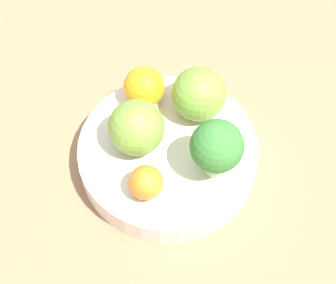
{
  "coord_description": "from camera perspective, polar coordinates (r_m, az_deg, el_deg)",
  "views": [
    {
      "loc": [
        0.29,
        -0.16,
        0.57
      ],
      "look_at": [
        0.0,
        0.0,
        0.06
      ],
      "focal_mm": 60.0,
      "sensor_mm": 36.0,
      "label": 1
    }
  ],
  "objects": [
    {
      "name": "table_surface",
      "position": [
        0.65,
        -0.0,
        -2.52
      ],
      "size": [
        1.2,
        1.2,
        0.02
      ],
      "color": "#936D4C",
      "rests_on": "ground_plane"
    },
    {
      "name": "apple_red",
      "position": [
        0.59,
        -3.23,
        1.48
      ],
      "size": [
        0.06,
        0.06,
        0.06
      ],
      "color": "olive",
      "rests_on": "bowl"
    },
    {
      "name": "bowl",
      "position": [
        0.63,
        -0.0,
        -1.31
      ],
      "size": [
        0.2,
        0.2,
        0.03
      ],
      "color": "silver",
      "rests_on": "table_surface"
    },
    {
      "name": "ground_plane",
      "position": [
        0.66,
        -0.0,
        -2.96
      ],
      "size": [
        6.0,
        6.0,
        0.0
      ],
      "primitive_type": "plane",
      "color": "gray"
    },
    {
      "name": "apple_green",
      "position": [
        0.62,
        3.16,
        4.88
      ],
      "size": [
        0.06,
        0.06,
        0.06
      ],
      "color": "olive",
      "rests_on": "bowl"
    },
    {
      "name": "orange_front",
      "position": [
        0.63,
        -2.43,
        5.61
      ],
      "size": [
        0.05,
        0.05,
        0.05
      ],
      "color": "orange",
      "rests_on": "bowl"
    },
    {
      "name": "orange_back",
      "position": [
        0.57,
        -2.26,
        -4.14
      ],
      "size": [
        0.04,
        0.04,
        0.04
      ],
      "color": "orange",
      "rests_on": "bowl"
    },
    {
      "name": "broccoli",
      "position": [
        0.56,
        4.97,
        -0.55
      ],
      "size": [
        0.06,
        0.06,
        0.07
      ],
      "color": "#99C17A",
      "rests_on": "bowl"
    }
  ]
}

